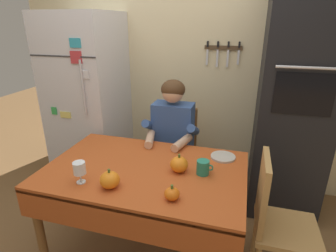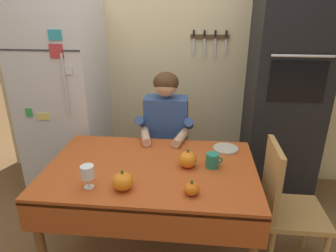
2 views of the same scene
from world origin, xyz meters
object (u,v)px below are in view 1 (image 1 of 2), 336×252
(coffee_mug, at_px, (203,167))
(pumpkin_medium, at_px, (110,180))
(serving_tray, at_px, (223,157))
(wall_oven, at_px, (294,103))
(dining_table, at_px, (144,180))
(seated_person, at_px, (171,137))
(chair_right_side, at_px, (275,217))
(wine_glass, at_px, (79,169))
(pumpkin_small, at_px, (172,194))
(chair_behind_person, at_px, (176,151))
(pumpkin_large, at_px, (179,164))
(refrigerator, at_px, (89,103))

(coffee_mug, height_order, pumpkin_medium, pumpkin_medium)
(pumpkin_medium, xyz_separation_m, serving_tray, (0.64, 0.59, -0.05))
(wall_oven, height_order, coffee_mug, wall_oven)
(dining_table, xyz_separation_m, coffee_mug, (0.41, 0.06, 0.13))
(wall_oven, bearing_deg, pumpkin_medium, -134.70)
(seated_person, bearing_deg, pumpkin_medium, -100.16)
(chair_right_side, bearing_deg, wine_glass, -166.77)
(chair_right_side, height_order, pumpkin_small, chair_right_side)
(dining_table, height_order, pumpkin_medium, pumpkin_medium)
(wine_glass, bearing_deg, pumpkin_medium, 0.63)
(chair_behind_person, height_order, chair_right_side, same)
(chair_right_side, bearing_deg, pumpkin_large, 178.46)
(serving_tray, bearing_deg, pumpkin_small, -111.59)
(dining_table, distance_m, pumpkin_small, 0.41)
(refrigerator, height_order, wine_glass, refrigerator)
(pumpkin_medium, bearing_deg, chair_behind_person, 81.63)
(pumpkin_medium, bearing_deg, dining_table, 64.97)
(refrigerator, bearing_deg, wall_oven, 1.13)
(chair_behind_person, distance_m, chair_right_side, 1.16)
(wall_oven, xyz_separation_m, serving_tray, (-0.53, -0.59, -0.30))
(chair_behind_person, xyz_separation_m, pumpkin_medium, (-0.16, -1.05, 0.28))
(chair_behind_person, distance_m, coffee_mug, 0.87)
(chair_behind_person, xyz_separation_m, seated_person, (0.00, -0.19, 0.23))
(refrigerator, xyz_separation_m, pumpkin_small, (1.23, -1.16, -0.12))
(chair_behind_person, height_order, wine_glass, chair_behind_person)
(refrigerator, distance_m, wine_glass, 1.31)
(wall_oven, bearing_deg, pumpkin_small, -122.78)
(pumpkin_large, bearing_deg, pumpkin_medium, -140.26)
(dining_table, height_order, seated_person, seated_person)
(serving_tray, bearing_deg, pumpkin_medium, -137.34)
(refrigerator, bearing_deg, pumpkin_small, -43.25)
(wall_oven, height_order, seated_person, wall_oven)
(chair_behind_person, relative_size, seated_person, 0.75)
(coffee_mug, bearing_deg, pumpkin_small, -111.31)
(wall_oven, bearing_deg, pumpkin_large, -132.49)
(wall_oven, bearing_deg, coffee_mug, -126.51)
(pumpkin_small, height_order, serving_tray, pumpkin_small)
(chair_right_side, bearing_deg, wall_oven, 80.56)
(wall_oven, relative_size, pumpkin_medium, 16.41)
(refrigerator, relative_size, pumpkin_medium, 14.07)
(wall_oven, relative_size, serving_tray, 11.30)
(wall_oven, relative_size, seated_person, 1.69)
(coffee_mug, bearing_deg, seated_person, 124.38)
(seated_person, distance_m, pumpkin_medium, 0.88)
(coffee_mug, relative_size, pumpkin_medium, 0.89)
(pumpkin_small, bearing_deg, dining_table, 135.65)
(pumpkin_large, bearing_deg, pumpkin_small, -83.51)
(pumpkin_medium, bearing_deg, chair_right_side, 15.66)
(dining_table, distance_m, seated_person, 0.61)
(seated_person, bearing_deg, coffee_mug, -55.62)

